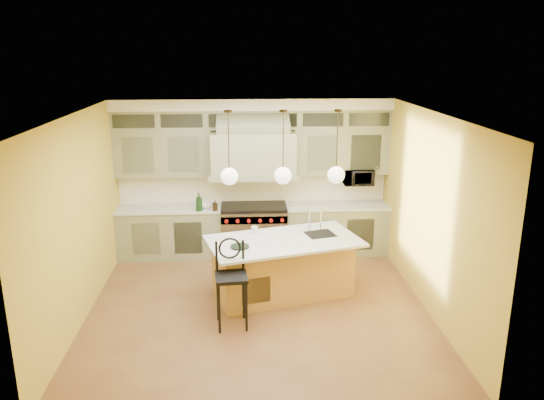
{
  "coord_description": "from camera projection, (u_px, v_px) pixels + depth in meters",
  "views": [
    {
      "loc": [
        -0.23,
        -7.22,
        3.75
      ],
      "look_at": [
        0.25,
        0.7,
        1.47
      ],
      "focal_mm": 35.0,
      "sensor_mm": 36.0,
      "label": 1
    }
  ],
  "objects": [
    {
      "name": "ceiling",
      "position": [
        257.0,
        113.0,
        7.18
      ],
      "size": [
        5.0,
        5.0,
        0.0
      ],
      "primitive_type": "plane",
      "rotation": [
        3.14,
        0.0,
        0.0
      ],
      "color": "white",
      "rests_on": "wall_back"
    },
    {
      "name": "fruit_bowl",
      "position": [
        204.0,
        206.0,
        9.68
      ],
      "size": [
        0.29,
        0.29,
        0.07
      ],
      "primitive_type": "imported",
      "rotation": [
        0.0,
        0.0,
        0.08
      ],
      "color": "white",
      "rests_on": "back_cabinetry"
    },
    {
      "name": "counter_stool",
      "position": [
        231.0,
        278.0,
        7.29
      ],
      "size": [
        0.47,
        0.47,
        1.24
      ],
      "rotation": [
        0.0,
        0.0,
        0.09
      ],
      "color": "black",
      "rests_on": "floor"
    },
    {
      "name": "wall_left",
      "position": [
        80.0,
        219.0,
        7.43
      ],
      "size": [
        0.0,
        5.0,
        5.0
      ],
      "primitive_type": "plane",
      "rotation": [
        1.57,
        0.0,
        1.57
      ],
      "color": "gold",
      "rests_on": "ground"
    },
    {
      "name": "microwave",
      "position": [
        358.0,
        177.0,
        9.85
      ],
      "size": [
        0.54,
        0.37,
        0.3
      ],
      "primitive_type": "imported",
      "color": "black",
      "rests_on": "back_cabinetry"
    },
    {
      "name": "back_cabinetry",
      "position": [
        253.0,
        179.0,
        9.73
      ],
      "size": [
        5.0,
        0.77,
        2.9
      ],
      "color": "gray",
      "rests_on": "floor"
    },
    {
      "name": "floor",
      "position": [
        258.0,
        307.0,
        7.98
      ],
      "size": [
        5.0,
        5.0,
        0.0
      ],
      "primitive_type": "plane",
      "color": "brown",
      "rests_on": "ground"
    },
    {
      "name": "wall_front",
      "position": [
        266.0,
        293.0,
        5.18
      ],
      "size": [
        5.0,
        0.0,
        5.0
      ],
      "primitive_type": "plane",
      "rotation": [
        -1.57,
        0.0,
        0.0
      ],
      "color": "gold",
      "rests_on": "ground"
    },
    {
      "name": "pendant_center",
      "position": [
        283.0,
        174.0,
        7.9
      ],
      "size": [
        0.26,
        0.26,
        1.11
      ],
      "color": "#2D2319",
      "rests_on": "ceiling"
    },
    {
      "name": "pendant_left",
      "position": [
        229.0,
        174.0,
        7.85
      ],
      "size": [
        0.26,
        0.26,
        1.11
      ],
      "color": "#2D2319",
      "rests_on": "ceiling"
    },
    {
      "name": "oil_bottle_a",
      "position": [
        199.0,
        202.0,
        9.46
      ],
      "size": [
        0.15,
        0.15,
        0.33
      ],
      "primitive_type": "imported",
      "rotation": [
        0.0,
        0.0,
        -0.17
      ],
      "color": "black",
      "rests_on": "back_cabinetry"
    },
    {
      "name": "oil_bottle_b",
      "position": [
        215.0,
        205.0,
        9.5
      ],
      "size": [
        0.09,
        0.1,
        0.2
      ],
      "primitive_type": "imported",
      "rotation": [
        0.0,
        0.0,
        0.03
      ],
      "color": "black",
      "rests_on": "back_cabinetry"
    },
    {
      "name": "wall_right",
      "position": [
        429.0,
        212.0,
        7.72
      ],
      "size": [
        0.0,
        5.0,
        5.0
      ],
      "primitive_type": "plane",
      "rotation": [
        1.57,
        0.0,
        -1.57
      ],
      "color": "gold",
      "rests_on": "ground"
    },
    {
      "name": "pendant_right",
      "position": [
        336.0,
        173.0,
        7.94
      ],
      "size": [
        0.26,
        0.26,
        1.11
      ],
      "color": "#2D2319",
      "rests_on": "ceiling"
    },
    {
      "name": "range",
      "position": [
        254.0,
        230.0,
        9.9
      ],
      "size": [
        1.2,
        0.74,
        0.96
      ],
      "color": "silver",
      "rests_on": "floor"
    },
    {
      "name": "wall_back",
      "position": [
        253.0,
        175.0,
        9.98
      ],
      "size": [
        5.0,
        0.0,
        5.0
      ],
      "primitive_type": "plane",
      "rotation": [
        1.57,
        0.0,
        0.0
      ],
      "color": "gold",
      "rests_on": "ground"
    },
    {
      "name": "cup",
      "position": [
        255.0,
        230.0,
        8.42
      ],
      "size": [
        0.13,
        0.13,
        0.11
      ],
      "primitive_type": "imported",
      "rotation": [
        0.0,
        0.0,
        0.17
      ],
      "color": "white",
      "rests_on": "kitchen_island"
    },
    {
      "name": "kitchen_island",
      "position": [
        283.0,
        265.0,
        8.3
      ],
      "size": [
        2.54,
        1.79,
        1.35
      ],
      "rotation": [
        0.0,
        0.0,
        0.27
      ],
      "color": "#AE813D",
      "rests_on": "floor"
    }
  ]
}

